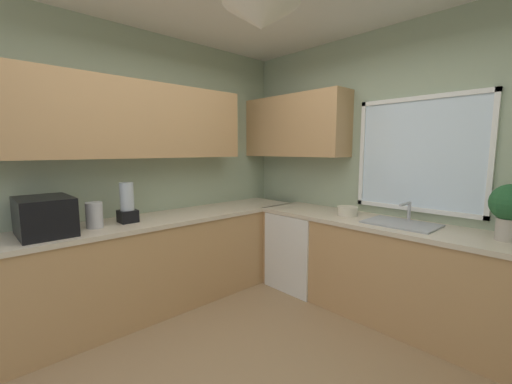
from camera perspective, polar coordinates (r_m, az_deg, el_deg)
name	(u,v)px	position (r m, az deg, el deg)	size (l,w,h in m)	color
room_shell	(270,115)	(2.48, 2.45, 13.41)	(3.69, 3.67, 2.75)	#9EAD8E
counter_run_left	(155,263)	(3.33, -17.44, -11.88)	(0.65, 3.28, 0.88)	tan
counter_run_back	(394,272)	(3.22, 23.34, -12.84)	(2.78, 0.65, 0.88)	tan
dishwasher	(302,249)	(3.70, 8.24, -10.03)	(0.60, 0.60, 0.84)	white
microwave	(45,216)	(2.94, -33.40, -3.59)	(0.48, 0.36, 0.29)	black
kettle	(94,215)	(3.00, -26.75, -3.68)	(0.13, 0.13, 0.21)	#B7B7BC
sink_assembly	(401,223)	(3.09, 24.39, -5.05)	(0.58, 0.40, 0.19)	#9EA0A5
potted_plant	(511,207)	(2.91, 38.44, -2.15)	(0.27, 0.27, 0.41)	#B2A899
bowl	(347,211)	(3.31, 15.90, -3.27)	(0.20, 0.20, 0.09)	beige
blender_appliance	(127,204)	(3.10, -21.88, -2.06)	(0.15, 0.15, 0.36)	black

